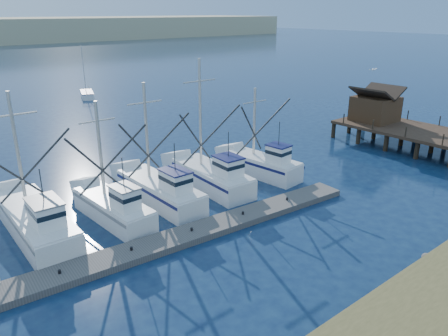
# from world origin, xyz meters

# --- Properties ---
(ground) EXTENTS (500.00, 500.00, 0.00)m
(ground) POSITION_xyz_m (0.00, 0.00, 0.00)
(ground) COLOR #0D1D3C
(ground) RESTS_ON ground
(floating_dock) EXTENTS (31.07, 4.22, 0.41)m
(floating_dock) POSITION_xyz_m (-9.59, 6.71, 0.21)
(floating_dock) COLOR #57524E
(floating_dock) RESTS_ON ground
(timber_pier) EXTENTS (7.00, 20.00, 8.00)m
(timber_pier) POSITION_xyz_m (21.50, 8.46, 2.57)
(timber_pier) COLOR black
(timber_pier) RESTS_ON ground
(trawler_fleet) EXTENTS (30.35, 9.55, 9.90)m
(trawler_fleet) POSITION_xyz_m (-10.09, 11.90, 0.98)
(trawler_fleet) COLOR white
(trawler_fleet) RESTS_ON ground
(sailboat_near) EXTENTS (3.36, 5.51, 8.10)m
(sailboat_near) POSITION_xyz_m (7.06, 54.63, 0.50)
(sailboat_near) COLOR white
(sailboat_near) RESTS_ON ground
(flying_gull) EXTENTS (1.18, 0.21, 0.21)m
(flying_gull) POSITION_xyz_m (15.01, 8.74, 8.28)
(flying_gull) COLOR white
(flying_gull) RESTS_ON ground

